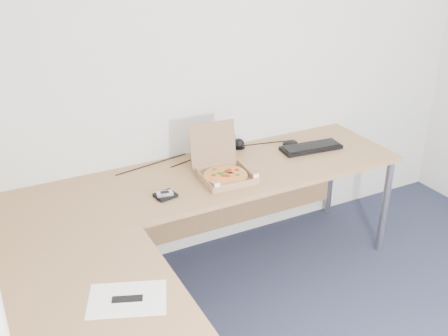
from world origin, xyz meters
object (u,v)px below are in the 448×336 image
keyboard (311,148)px  drinking_glass (230,143)px  desk (187,226)px  wallet (165,195)px  pizza_box (224,172)px

keyboard → drinking_glass: bearing=161.5°
drinking_glass → desk: bearing=-132.1°
desk → drinking_glass: bearing=47.9°
desk → drinking_glass: drinking_glass is taller
keyboard → wallet: 1.13m
drinking_glass → wallet: drinking_glass is taller
desk → pizza_box: (0.40, 0.35, 0.07)m
desk → drinking_glass: 0.92m
pizza_box → drinking_glass: size_ratio=2.94×
wallet → drinking_glass: bearing=22.5°
pizza_box → desk: bearing=-134.0°
pizza_box → keyboard: pizza_box is taller
desk → wallet: wallet is taller
drinking_glass → wallet: 0.73m
drinking_glass → wallet: (-0.62, -0.39, -0.05)m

